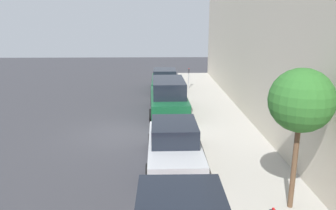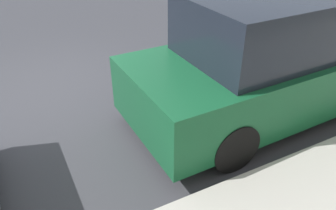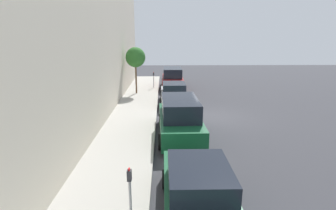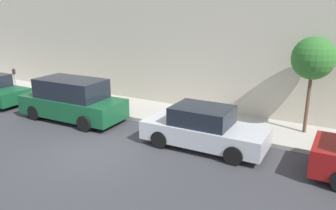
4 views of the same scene
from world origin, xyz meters
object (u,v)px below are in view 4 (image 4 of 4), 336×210
parked_sedan_second (204,128)px  street_tree (313,59)px  parking_meter_far (15,78)px  parked_minivan_third (72,100)px

parked_sedan_second → street_tree: 4.93m
parked_sedan_second → parking_meter_far: bearing=82.6°
parked_sedan_second → parked_minivan_third: bearing=90.2°
parking_meter_far → street_tree: street_tree is taller
street_tree → parked_minivan_third: bearing=107.6°
street_tree → parked_sedan_second: bearing=134.1°
parked_minivan_third → street_tree: size_ratio=1.31×
parked_minivan_third → parking_meter_far: bearing=75.0°
parked_minivan_third → parking_meter_far: size_ratio=3.46×
parking_meter_far → parked_sedan_second: bearing=-97.4°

